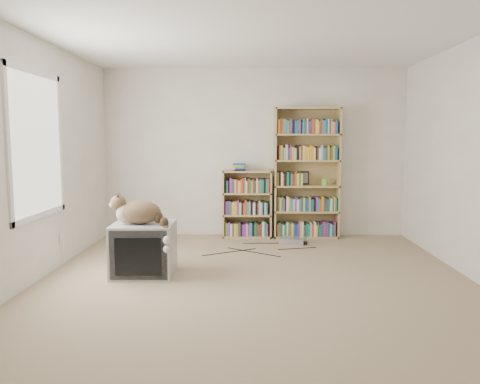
{
  "coord_description": "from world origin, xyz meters",
  "views": [
    {
      "loc": [
        -0.06,
        -4.56,
        1.46
      ],
      "look_at": [
        -0.18,
        1.0,
        0.83
      ],
      "focal_mm": 35.0,
      "sensor_mm": 36.0,
      "label": 1
    }
  ],
  "objects_px": {
    "cat": "(143,216)",
    "dvd_player": "(293,241)",
    "bookcase_short": "(247,206)",
    "crt_tv": "(144,249)",
    "bookcase_tall": "(306,177)"
  },
  "relations": [
    {
      "from": "cat",
      "to": "dvd_player",
      "type": "xyz_separation_m",
      "value": [
        1.73,
        1.61,
        -0.61
      ]
    },
    {
      "from": "bookcase_short",
      "to": "dvd_player",
      "type": "distance_m",
      "value": 0.9
    },
    {
      "from": "crt_tv",
      "to": "bookcase_tall",
      "type": "distance_m",
      "value": 2.88
    },
    {
      "from": "cat",
      "to": "crt_tv",
      "type": "bearing_deg",
      "value": 98.29
    },
    {
      "from": "crt_tv",
      "to": "cat",
      "type": "relative_size",
      "value": 0.95
    },
    {
      "from": "cat",
      "to": "dvd_player",
      "type": "height_order",
      "value": "cat"
    },
    {
      "from": "cat",
      "to": "bookcase_short",
      "type": "xyz_separation_m",
      "value": [
        1.08,
        2.07,
        -0.19
      ]
    },
    {
      "from": "cat",
      "to": "bookcase_tall",
      "type": "distance_m",
      "value": 2.87
    },
    {
      "from": "dvd_player",
      "to": "bookcase_short",
      "type": "bearing_deg",
      "value": 163.43
    },
    {
      "from": "cat",
      "to": "bookcase_tall",
      "type": "xyz_separation_m",
      "value": [
        1.96,
        2.07,
        0.25
      ]
    },
    {
      "from": "cat",
      "to": "bookcase_short",
      "type": "height_order",
      "value": "bookcase_short"
    },
    {
      "from": "crt_tv",
      "to": "bookcase_tall",
      "type": "bearing_deg",
      "value": 44.05
    },
    {
      "from": "bookcase_tall",
      "to": "bookcase_short",
      "type": "relative_size",
      "value": 1.92
    },
    {
      "from": "cat",
      "to": "dvd_player",
      "type": "relative_size",
      "value": 1.98
    },
    {
      "from": "bookcase_tall",
      "to": "cat",
      "type": "bearing_deg",
      "value": -133.41
    }
  ]
}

